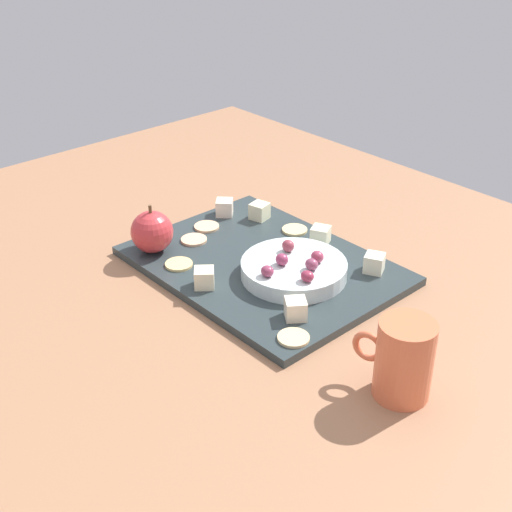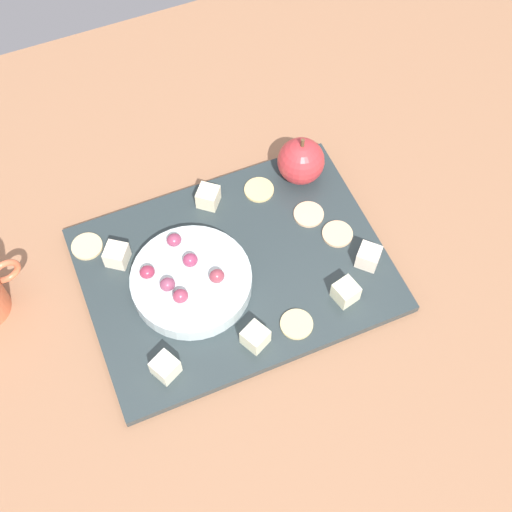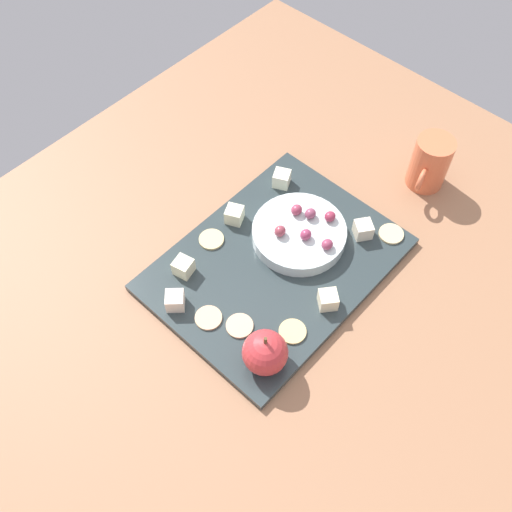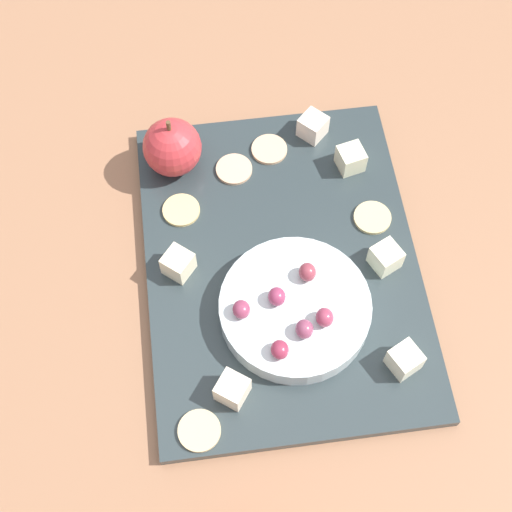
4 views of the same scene
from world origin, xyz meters
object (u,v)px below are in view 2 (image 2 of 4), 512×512
object	(u,v)px
serving_dish	(192,281)
cheese_cube_1	(117,255)
apple_whole	(301,161)
cracker_3	(337,234)
cheese_cube_2	(255,337)
cracker_1	(259,190)
grape_2	(192,263)
cracker_2	(309,214)
cracker_0	(297,324)
cracker_4	(87,246)
grape_5	(168,284)
cheese_cube_4	(165,367)
cheese_cube_5	(208,197)
grape_4	(147,272)
grape_3	(174,240)
cheese_cube_3	(346,292)
platter	(235,270)
grape_1	(217,276)
cheese_cube_0	(368,257)
grape_0	(181,296)

from	to	relation	value
serving_dish	cheese_cube_1	world-z (taller)	cheese_cube_1
apple_whole	cracker_3	bearing A→B (deg)	92.70
cheese_cube_1	cheese_cube_2	size ratio (longest dim) A/B	1.00
cheese_cube_2	cracker_3	bearing A→B (deg)	-148.13
cracker_1	grape_2	size ratio (longest dim) A/B	2.12
apple_whole	cracker_2	size ratio (longest dim) A/B	1.59
cracker_0	cracker_4	xyz separation A→B (cm)	(21.07, -21.24, 0.00)
serving_dish	grape_5	size ratio (longest dim) A/B	7.92
apple_whole	cracker_0	world-z (taller)	apple_whole
cheese_cube_4	cracker_3	world-z (taller)	cheese_cube_4
cheese_cube_5	grape_4	distance (cm)	14.77
cheese_cube_1	grape_3	world-z (taller)	grape_3
cheese_cube_3	grape_3	bearing A→B (deg)	-39.70
cheese_cube_5	serving_dish	bearing A→B (deg)	59.80
platter	grape_1	distance (cm)	5.47
cheese_cube_2	cracker_3	size ratio (longest dim) A/B	0.67
cheese_cube_1	cheese_cube_4	distance (cm)	17.19
cheese_cube_0	cracker_4	distance (cm)	37.34
cracker_3	grape_4	size ratio (longest dim) A/B	2.12
serving_dish	cracker_3	world-z (taller)	serving_dish
cracker_2	cracker_3	size ratio (longest dim) A/B	1.00
serving_dish	grape_0	bearing A→B (deg)	49.21
cheese_cube_4	cracker_2	world-z (taller)	cheese_cube_4
cheese_cube_3	cracker_3	size ratio (longest dim) A/B	0.67
cracker_1	cracker_3	size ratio (longest dim) A/B	1.00
cheese_cube_0	cracker_0	bearing A→B (deg)	20.70
cheese_cube_4	grape_5	distance (cm)	10.38
grape_5	grape_2	bearing A→B (deg)	-155.98
apple_whole	cheese_cube_0	size ratio (longest dim) A/B	2.39
cheese_cube_2	grape_2	distance (cm)	12.49
cheese_cube_3	cracker_0	distance (cm)	7.49
cheese_cube_1	cracker_3	size ratio (longest dim) A/B	0.67
cheese_cube_4	cracker_4	size ratio (longest dim) A/B	0.67
grape_5	cheese_cube_5	bearing A→B (deg)	-129.72
cheese_cube_3	cracker_4	xyz separation A→B (cm)	(28.37, -20.07, -1.18)
serving_dish	grape_0	xyz separation A→B (cm)	(2.19, 2.53, 2.07)
apple_whole	grape_1	xyz separation A→B (cm)	(17.30, 12.41, -0.01)
cheese_cube_5	grape_0	size ratio (longest dim) A/B	1.41
cheese_cube_3	grape_0	distance (cm)	20.79
apple_whole	cheese_cube_0	xyz separation A→B (cm)	(-2.27, 16.39, -1.92)
platter	grape_0	xyz separation A→B (cm)	(8.31, 2.94, 3.90)
grape_0	grape_2	world-z (taller)	same
grape_0	grape_3	world-z (taller)	grape_0
cheese_cube_2	cheese_cube_3	xyz separation A→B (cm)	(-12.94, -1.26, 0.00)
cracker_2	grape_1	size ratio (longest dim) A/B	2.12
grape_0	grape_2	bearing A→B (deg)	-126.44
cheese_cube_3	cracker_0	size ratio (longest dim) A/B	0.67
cheese_cube_3	cracker_4	bearing A→B (deg)	-35.28
apple_whole	grape_1	bearing A→B (deg)	35.65
cheese_cube_0	cheese_cube_2	size ratio (longest dim) A/B	1.00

